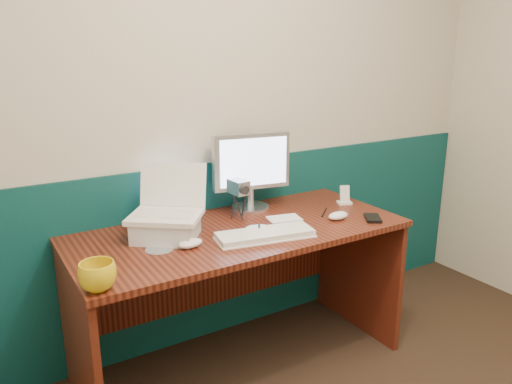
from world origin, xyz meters
TOP-DOWN VIEW (x-y plane):
  - back_wall at (0.00, 1.75)m, footprint 3.50×0.04m
  - wainscot at (0.00, 1.74)m, footprint 3.48×0.02m
  - desk at (-0.17, 1.38)m, footprint 1.60×0.70m
  - laptop_riser at (-0.52, 1.44)m, footprint 0.35×0.35m
  - laptop at (-0.52, 1.44)m, footprint 0.39×0.38m
  - monitor at (0.03, 1.62)m, footprint 0.43×0.19m
  - keyboard at (-0.13, 1.22)m, footprint 0.46×0.23m
  - mouse_right at (0.32, 1.24)m, footprint 0.12×0.08m
  - mouse_left at (-0.47, 1.29)m, footprint 0.12×0.08m
  - mug at (-0.91, 1.10)m, footprint 0.14×0.14m
  - camcorder at (-0.10, 1.51)m, footprint 0.11×0.15m
  - cd_spindle at (-0.13, 1.27)m, footprint 0.13×0.13m
  - cd_loose_a at (-0.59, 1.34)m, footprint 0.12×0.12m
  - pen at (0.32, 1.36)m, footprint 0.11×0.10m
  - papers at (0.09, 1.39)m, footprint 0.18×0.14m
  - dock at (0.52, 1.43)m, footprint 0.09×0.08m
  - music_player at (0.52, 1.43)m, footprint 0.06×0.04m
  - pda at (0.47, 1.15)m, footprint 0.13×0.14m

SIDE VIEW (x-z plane):
  - desk at x=-0.17m, z-range 0.00..0.75m
  - wainscot at x=0.00m, z-range 0.00..1.00m
  - cd_loose_a at x=-0.59m, z-range 0.75..0.75m
  - papers at x=0.09m, z-range 0.75..0.75m
  - pen at x=0.32m, z-range 0.75..0.76m
  - dock at x=0.52m, z-range 0.75..0.76m
  - pda at x=0.47m, z-range 0.75..0.76m
  - keyboard at x=-0.13m, z-range 0.75..0.78m
  - cd_spindle at x=-0.13m, z-range 0.75..0.78m
  - mouse_left at x=-0.47m, z-range 0.75..0.79m
  - mouse_right at x=0.32m, z-range 0.75..0.79m
  - laptop_riser at x=-0.52m, z-range 0.75..0.84m
  - mug at x=-0.91m, z-range 0.75..0.86m
  - music_player at x=0.52m, z-range 0.76..0.86m
  - camcorder at x=-0.10m, z-range 0.75..0.97m
  - monitor at x=0.03m, z-range 0.75..1.16m
  - laptop at x=-0.52m, z-range 0.84..1.10m
  - back_wall at x=0.00m, z-range 0.00..2.50m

